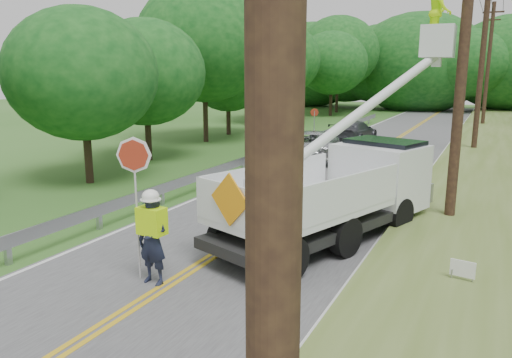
% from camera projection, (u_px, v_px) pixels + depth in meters
% --- Properties ---
extents(ground, '(140.00, 140.00, 0.00)m').
position_uv_depth(ground, '(113.00, 321.00, 9.00)').
color(ground, '#2B5D1C').
rests_on(ground, ground).
extents(road, '(7.20, 96.00, 0.03)m').
position_uv_depth(road, '(337.00, 177.00, 21.29)').
color(road, '#484749').
rests_on(road, ground).
extents(guardrail, '(0.18, 48.00, 0.77)m').
position_uv_depth(guardrail, '(262.00, 155.00, 23.69)').
color(guardrail, '#A2A4AA').
rests_on(guardrail, ground).
extents(utility_poles, '(1.60, 43.30, 10.00)m').
position_uv_depth(utility_poles, '(477.00, 53.00, 20.66)').
color(utility_poles, black).
rests_on(utility_poles, ground).
extents(treeline_left, '(10.52, 55.09, 10.68)m').
position_uv_depth(treeline_left, '(267.00, 58.00, 39.11)').
color(treeline_left, '#332319').
rests_on(treeline_left, ground).
extents(treeline_horizon, '(57.33, 15.58, 12.21)m').
position_uv_depth(treeline_horizon, '(457.00, 63.00, 56.63)').
color(treeline_horizon, '#0F4516').
rests_on(treeline_horizon, ground).
extents(flagger, '(1.18, 0.50, 3.14)m').
position_uv_depth(flagger, '(152.00, 234.00, 10.36)').
color(flagger, '#191E33').
rests_on(flagger, road).
extents(bucket_truck, '(4.86, 7.51, 6.96)m').
position_uv_depth(bucket_truck, '(356.00, 178.00, 13.69)').
color(bucket_truck, black).
rests_on(bucket_truck, road).
extents(suv_silver, '(3.68, 5.83, 1.50)m').
position_uv_depth(suv_silver, '(314.00, 145.00, 25.69)').
color(suv_silver, '#AAADB1').
rests_on(suv_silver, road).
extents(suv_darkgrey, '(2.26, 5.02, 1.43)m').
position_uv_depth(suv_darkgrey, '(354.00, 132.00, 31.58)').
color(suv_darkgrey, '#3E4047').
rests_on(suv_darkgrey, road).
extents(stop_sign_permanent, '(0.49, 0.14, 2.36)m').
position_uv_depth(stop_sign_permanent, '(314.00, 122.00, 29.69)').
color(stop_sign_permanent, '#A2A4AA').
rests_on(stop_sign_permanent, ground).
extents(yard_sign, '(0.50, 0.11, 0.72)m').
position_uv_depth(yard_sign, '(463.00, 270.00, 10.01)').
color(yard_sign, white).
rests_on(yard_sign, ground).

